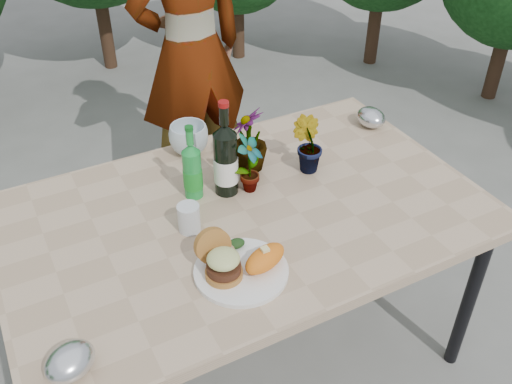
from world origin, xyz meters
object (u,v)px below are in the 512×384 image
wine_bottle (226,160)px  person (191,52)px  patio_table (245,223)px  dinner_plate (241,271)px

wine_bottle → person: size_ratio=0.21×
patio_table → person: person is taller
patio_table → wine_bottle: size_ratio=4.56×
dinner_plate → person: person is taller
patio_table → person: size_ratio=0.96×
patio_table → person: 1.18m
patio_table → dinner_plate: bearing=-119.0°
patio_table → dinner_plate: size_ratio=5.71×
dinner_plate → wine_bottle: size_ratio=0.80×
person → dinner_plate: bearing=67.2°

